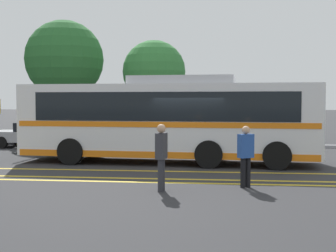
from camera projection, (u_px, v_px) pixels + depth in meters
ground_plane at (190, 165)px, 17.55m from camera, size 220.00×220.00×0.00m
lane_strip_0 at (161, 171)px, 15.89m from camera, size 31.24×0.20×0.01m
lane_strip_1 at (155, 179)px, 14.35m from camera, size 31.24×0.20×0.01m
lane_strip_2 at (152, 182)px, 13.71m from camera, size 31.24×0.20×0.01m
curb_strip at (182, 145)px, 24.54m from camera, size 39.24×0.36×0.15m
transit_bus at (168, 118)px, 17.98m from camera, size 11.68×3.31×3.33m
parked_car_1 at (36, 134)px, 24.13m from camera, size 4.62×2.11×1.28m
parked_car_2 at (137, 135)px, 23.19m from camera, size 4.63×2.02×1.43m
pedestrian_0 at (161, 153)px, 12.29m from camera, size 0.29×0.45×1.78m
pedestrian_1 at (246, 153)px, 12.85m from camera, size 0.47×0.41×1.70m
tree_0 at (64, 60)px, 27.64m from camera, size 4.62×4.62×7.15m
tree_3 at (154, 72)px, 27.24m from camera, size 3.67×3.67×5.92m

